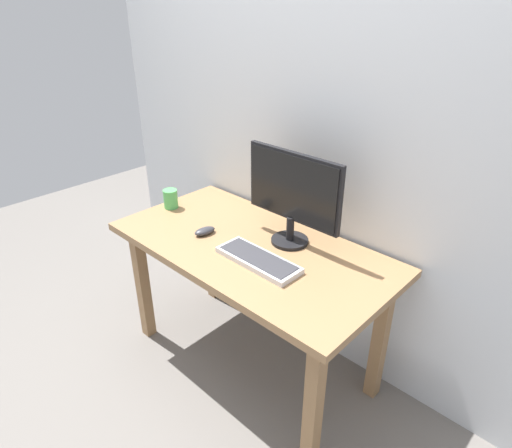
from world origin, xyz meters
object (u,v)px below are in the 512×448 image
object	(u,v)px
monitor	(293,193)
keyboard_primary	(258,260)
coffee_mug	(171,199)
mouse	(205,231)
desk	(251,262)

from	to	relation	value
monitor	keyboard_primary	xyz separation A→B (m)	(0.01, -0.24, -0.23)
monitor	coffee_mug	world-z (taller)	monitor
mouse	coffee_mug	world-z (taller)	coffee_mug
monitor	keyboard_primary	world-z (taller)	monitor
desk	coffee_mug	bearing A→B (deg)	-179.11
mouse	coffee_mug	size ratio (longest dim) A/B	1.05
keyboard_primary	mouse	bearing A→B (deg)	178.88
desk	monitor	bearing A→B (deg)	52.64
keyboard_primary	mouse	distance (m)	0.36
desk	keyboard_primary	size ratio (longest dim) A/B	3.38
keyboard_primary	coffee_mug	distance (m)	0.73
monitor	mouse	distance (m)	0.47
monitor	coffee_mug	bearing A→B (deg)	-167.17
monitor	mouse	world-z (taller)	monitor
desk	monitor	distance (m)	0.39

